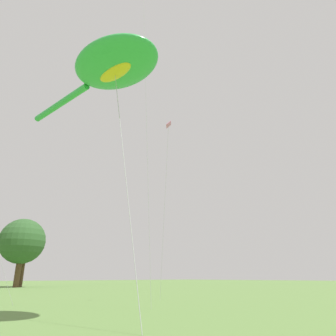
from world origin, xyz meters
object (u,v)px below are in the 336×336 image
at_px(small_kite_tiny_distant, 168,145).
at_px(tree_broad_distant, 27,238).
at_px(big_show_kite, 113,67).
at_px(tree_oak_left, 22,241).

xyz_separation_m(small_kite_tiny_distant, tree_broad_distant, (5.04, 41.66, -3.07)).
bearing_deg(tree_broad_distant, big_show_kite, -106.02).
distance_m(big_show_kite, tree_oak_left, 45.85).
relative_size(big_show_kite, small_kite_tiny_distant, 0.90).
bearing_deg(tree_broad_distant, tree_oak_left, -120.56).
xyz_separation_m(tree_oak_left, tree_broad_distant, (1.53, 2.59, 0.94)).
xyz_separation_m(small_kite_tiny_distant, tree_oak_left, (3.51, 39.07, -4.01)).
distance_m(tree_oak_left, tree_broad_distant, 3.15).
xyz_separation_m(big_show_kite, tree_broad_distant, (13.40, 46.68, -3.16)).
bearing_deg(small_kite_tiny_distant, tree_oak_left, -63.63).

